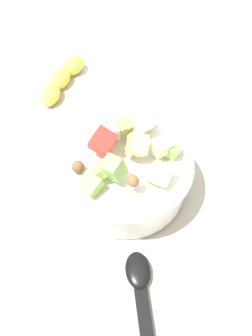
% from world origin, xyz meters
% --- Properties ---
extents(ground_plane, '(2.40, 2.40, 0.00)m').
position_xyz_m(ground_plane, '(0.00, 0.00, 0.00)').
color(ground_plane, silver).
extents(placemat, '(0.49, 0.36, 0.01)m').
position_xyz_m(placemat, '(0.00, 0.00, 0.00)').
color(placemat, '#BCB299').
rests_on(placemat, ground_plane).
extents(salad_bowl, '(0.21, 0.21, 0.12)m').
position_xyz_m(salad_bowl, '(0.01, -0.01, 0.05)').
color(salad_bowl, white).
rests_on(salad_bowl, placemat).
extents(serving_spoon, '(0.22, 0.09, 0.01)m').
position_xyz_m(serving_spoon, '(0.20, 0.05, 0.01)').
color(serving_spoon, black).
rests_on(serving_spoon, placemat).
extents(banana_whole, '(0.15, 0.07, 0.04)m').
position_xyz_m(banana_whole, '(-0.21, -0.18, 0.02)').
color(banana_whole, yellow).
rests_on(banana_whole, ground_plane).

